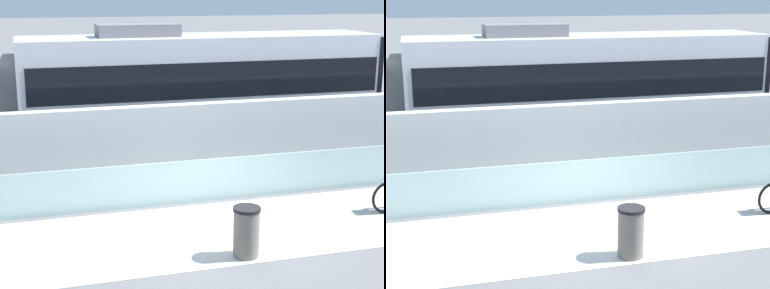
% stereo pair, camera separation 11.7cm
% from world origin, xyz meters
% --- Properties ---
extents(ground_plane, '(200.00, 200.00, 0.00)m').
position_xyz_m(ground_plane, '(0.00, 0.00, 0.00)').
color(ground_plane, slate).
extents(bike_path_deck, '(32.00, 3.20, 0.01)m').
position_xyz_m(bike_path_deck, '(0.00, 0.00, 0.01)').
color(bike_path_deck, beige).
rests_on(bike_path_deck, ground).
extents(glass_parapet, '(32.00, 0.05, 1.01)m').
position_xyz_m(glass_parapet, '(0.00, 1.85, 0.50)').
color(glass_parapet, silver).
rests_on(glass_parapet, ground).
extents(concrete_barrier_wall, '(32.00, 0.36, 1.98)m').
position_xyz_m(concrete_barrier_wall, '(0.00, 3.65, 0.99)').
color(concrete_barrier_wall, silver).
rests_on(concrete_barrier_wall, ground).
extents(tram_rail_near, '(32.00, 0.08, 0.01)m').
position_xyz_m(tram_rail_near, '(0.00, 6.13, 0.00)').
color(tram_rail_near, '#595654').
rests_on(tram_rail_near, ground).
extents(tram_rail_far, '(32.00, 0.08, 0.01)m').
position_xyz_m(tram_rail_far, '(0.00, 7.57, 0.00)').
color(tram_rail_far, '#595654').
rests_on(tram_rail_far, ground).
extents(tram, '(22.56, 2.54, 3.81)m').
position_xyz_m(tram, '(-4.00, 6.85, 1.89)').
color(tram, silver).
rests_on(tram, ground).
extents(trash_bin, '(0.51, 0.51, 0.96)m').
position_xyz_m(trash_bin, '(0.18, -1.25, 0.48)').
color(trash_bin, slate).
rests_on(trash_bin, ground).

